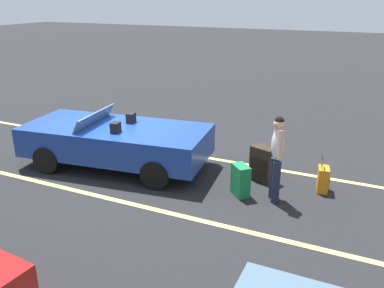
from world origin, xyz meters
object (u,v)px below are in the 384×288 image
(suitcase_large_black, at_px, (262,164))
(suitcase_medium_bright, at_px, (241,180))
(convertible_car, at_px, (108,140))
(suitcase_small_carryon, at_px, (323,179))
(traveler_person, at_px, (277,154))

(suitcase_large_black, xyz_separation_m, suitcase_medium_bright, (0.19, 0.83, -0.06))
(convertible_car, height_order, suitcase_small_carryon, convertible_car)
(suitcase_large_black, height_order, traveler_person, traveler_person)
(suitcase_small_carryon, bearing_deg, convertible_car, 177.43)
(suitcase_medium_bright, bearing_deg, traveler_person, -38.56)
(suitcase_small_carryon, relative_size, traveler_person, 0.43)
(suitcase_large_black, relative_size, suitcase_small_carryon, 1.04)
(suitcase_small_carryon, bearing_deg, suitcase_medium_bright, -160.17)
(suitcase_medium_bright, relative_size, suitcase_small_carryon, 0.87)
(convertible_car, xyz_separation_m, traveler_person, (-3.85, 0.11, 0.34))
(convertible_car, distance_m, suitcase_large_black, 3.47)
(suitcase_large_black, xyz_separation_m, suitcase_small_carryon, (-1.24, -0.01, -0.12))
(convertible_car, bearing_deg, suitcase_small_carryon, -178.92)
(suitcase_small_carryon, xyz_separation_m, traveler_person, (0.79, 0.77, 0.68))
(suitcase_medium_bright, distance_m, traveler_person, 0.90)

